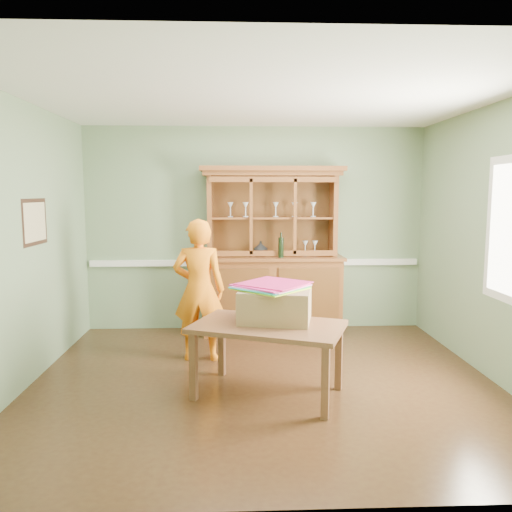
{
  "coord_description": "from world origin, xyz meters",
  "views": [
    {
      "loc": [
        -0.27,
        -4.68,
        1.83
      ],
      "look_at": [
        -0.06,
        0.4,
        1.19
      ],
      "focal_mm": 35.0,
      "sensor_mm": 36.0,
      "label": 1
    }
  ],
  "objects_px": {
    "dining_table": "(268,333)",
    "cardboard_box": "(275,305)",
    "person": "(199,290)",
    "china_hutch": "(272,275)"
  },
  "relations": [
    {
      "from": "dining_table",
      "to": "cardboard_box",
      "type": "bearing_deg",
      "value": 78.46
    },
    {
      "from": "cardboard_box",
      "to": "person",
      "type": "height_order",
      "value": "person"
    },
    {
      "from": "dining_table",
      "to": "person",
      "type": "bearing_deg",
      "value": 145.14
    },
    {
      "from": "china_hutch",
      "to": "dining_table",
      "type": "bearing_deg",
      "value": -95.16
    },
    {
      "from": "dining_table",
      "to": "person",
      "type": "height_order",
      "value": "person"
    },
    {
      "from": "person",
      "to": "cardboard_box",
      "type": "bearing_deg",
      "value": 132.98
    },
    {
      "from": "china_hutch",
      "to": "cardboard_box",
      "type": "xyz_separation_m",
      "value": [
        -0.11,
        -1.96,
        0.05
      ]
    },
    {
      "from": "china_hutch",
      "to": "dining_table",
      "type": "height_order",
      "value": "china_hutch"
    },
    {
      "from": "cardboard_box",
      "to": "china_hutch",
      "type": "bearing_deg",
      "value": 86.65
    },
    {
      "from": "dining_table",
      "to": "cardboard_box",
      "type": "relative_size",
      "value": 2.39
    }
  ]
}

